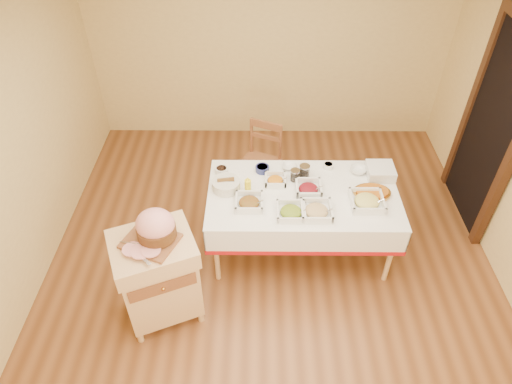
% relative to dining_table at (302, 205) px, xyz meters
% --- Properties ---
extents(room_shell, '(5.00, 5.00, 5.00)m').
position_rel_dining_table_xyz_m(room_shell, '(-0.30, -0.30, 0.70)').
color(room_shell, brown).
rests_on(room_shell, ground).
extents(doorway, '(0.09, 1.10, 2.20)m').
position_rel_dining_table_xyz_m(doorway, '(1.90, 0.60, 0.51)').
color(doorway, black).
rests_on(doorway, ground).
extents(dining_table, '(1.82, 1.02, 0.76)m').
position_rel_dining_table_xyz_m(dining_table, '(0.00, 0.00, 0.00)').
color(dining_table, '#DFB37A').
rests_on(dining_table, ground).
extents(butcher_cart, '(0.82, 0.76, 0.94)m').
position_rel_dining_table_xyz_m(butcher_cart, '(-1.28, -0.80, -0.07)').
color(butcher_cart, '#DFB37A').
rests_on(butcher_cart, ground).
extents(dining_chair, '(0.53, 0.52, 0.92)m').
position_rel_dining_table_xyz_m(dining_chair, '(-0.40, 0.87, -0.13)').
color(dining_chair, brown).
rests_on(dining_chair, ground).
extents(ham_on_board, '(0.44, 0.42, 0.29)m').
position_rel_dining_table_xyz_m(ham_on_board, '(-1.24, -0.77, 0.46)').
color(ham_on_board, brown).
rests_on(ham_on_board, butcher_cart).
extents(serving_dish_a, '(0.26, 0.25, 0.11)m').
position_rel_dining_table_xyz_m(serving_dish_a, '(-0.51, -0.18, 0.20)').
color(serving_dish_a, silver).
rests_on(serving_dish_a, dining_table).
extents(serving_dish_b, '(0.26, 0.26, 0.10)m').
position_rel_dining_table_xyz_m(serving_dish_b, '(-0.13, -0.29, 0.20)').
color(serving_dish_b, silver).
rests_on(serving_dish_b, dining_table).
extents(serving_dish_c, '(0.28, 0.28, 0.11)m').
position_rel_dining_table_xyz_m(serving_dish_c, '(0.10, -0.28, 0.20)').
color(serving_dish_c, silver).
rests_on(serving_dish_c, dining_table).
extents(serving_dish_d, '(0.30, 0.30, 0.11)m').
position_rel_dining_table_xyz_m(serving_dish_d, '(0.57, -0.15, 0.20)').
color(serving_dish_d, silver).
rests_on(serving_dish_d, dining_table).
extents(serving_dish_e, '(0.21, 0.20, 0.10)m').
position_rel_dining_table_xyz_m(serving_dish_e, '(-0.26, 0.15, 0.19)').
color(serving_dish_e, silver).
rests_on(serving_dish_e, dining_table).
extents(serving_dish_f, '(0.25, 0.24, 0.12)m').
position_rel_dining_table_xyz_m(serving_dish_f, '(0.05, 0.02, 0.20)').
color(serving_dish_f, silver).
rests_on(serving_dish_f, dining_table).
extents(small_bowl_left, '(0.13, 0.13, 0.06)m').
position_rel_dining_table_xyz_m(small_bowl_left, '(-0.80, 0.31, 0.19)').
color(small_bowl_left, silver).
rests_on(small_bowl_left, dining_table).
extents(small_bowl_mid, '(0.14, 0.14, 0.06)m').
position_rel_dining_table_xyz_m(small_bowl_mid, '(-0.39, 0.33, 0.19)').
color(small_bowl_mid, navy).
rests_on(small_bowl_mid, dining_table).
extents(small_bowl_right, '(0.10, 0.10, 0.05)m').
position_rel_dining_table_xyz_m(small_bowl_right, '(0.28, 0.39, 0.19)').
color(small_bowl_right, silver).
rests_on(small_bowl_right, dining_table).
extents(bowl_white_imported, '(0.17, 0.17, 0.04)m').
position_rel_dining_table_xyz_m(bowl_white_imported, '(-0.11, 0.38, 0.18)').
color(bowl_white_imported, silver).
rests_on(bowl_white_imported, dining_table).
extents(bowl_small_imported, '(0.18, 0.18, 0.05)m').
position_rel_dining_table_xyz_m(bowl_small_imported, '(0.57, 0.32, 0.19)').
color(bowl_small_imported, silver).
rests_on(bowl_small_imported, dining_table).
extents(preserve_jar_left, '(0.10, 0.10, 0.12)m').
position_rel_dining_table_xyz_m(preserve_jar_left, '(-0.07, 0.19, 0.22)').
color(preserve_jar_left, silver).
rests_on(preserve_jar_left, dining_table).
extents(preserve_jar_right, '(0.11, 0.11, 0.14)m').
position_rel_dining_table_xyz_m(preserve_jar_right, '(0.02, 0.24, 0.22)').
color(preserve_jar_right, silver).
rests_on(preserve_jar_right, dining_table).
extents(mustard_bottle, '(0.06, 0.06, 0.19)m').
position_rel_dining_table_xyz_m(mustard_bottle, '(-0.53, -0.00, 0.25)').
color(mustard_bottle, yellow).
rests_on(mustard_bottle, dining_table).
extents(bread_basket, '(0.27, 0.27, 0.12)m').
position_rel_dining_table_xyz_m(bread_basket, '(-0.74, 0.06, 0.21)').
color(bread_basket, silver).
rests_on(bread_basket, dining_table).
extents(plate_stack, '(0.26, 0.26, 0.11)m').
position_rel_dining_table_xyz_m(plate_stack, '(0.78, 0.26, 0.22)').
color(plate_stack, silver).
rests_on(plate_stack, dining_table).
extents(brass_platter, '(0.36, 0.26, 0.05)m').
position_rel_dining_table_xyz_m(brass_platter, '(0.65, -0.01, 0.18)').
color(brass_platter, gold).
rests_on(brass_platter, dining_table).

